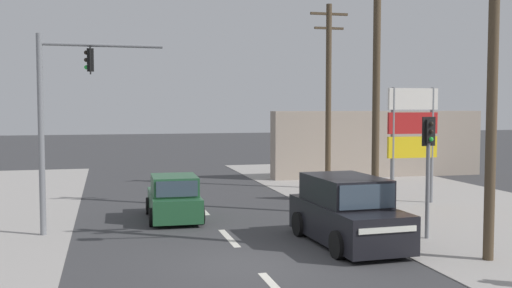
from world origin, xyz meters
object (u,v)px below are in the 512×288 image
at_px(utility_pole_midground_right, 377,53).
at_px(shopping_plaza_sign, 413,129).
at_px(utility_pole_foreground_right, 488,45).
at_px(traffic_signal_mast, 60,107).
at_px(pedestal_signal_right_kerb, 428,156).
at_px(utility_pole_background_right, 328,92).
at_px(suv_crossing_left, 347,213).
at_px(hatchback_receding_far, 174,199).

xyz_separation_m(utility_pole_midground_right, shopping_plaza_sign, (2.56, 2.05, -2.72)).
relative_size(utility_pole_foreground_right, shopping_plaza_sign, 2.17).
xyz_separation_m(utility_pole_foreground_right, traffic_signal_mast, (-10.44, 5.78, -1.52)).
xyz_separation_m(utility_pole_foreground_right, pedestal_signal_right_kerb, (-0.09, 2.55, -2.94)).
height_order(utility_pole_background_right, pedestal_signal_right_kerb, utility_pole_background_right).
relative_size(pedestal_signal_right_kerb, suv_crossing_left, 0.77).
height_order(utility_pole_foreground_right, utility_pole_midground_right, utility_pole_midground_right).
xyz_separation_m(utility_pole_foreground_right, shopping_plaza_sign, (2.60, 8.37, -2.37)).
xyz_separation_m(utility_pole_midground_right, pedestal_signal_right_kerb, (-0.13, -3.77, -3.28)).
relative_size(utility_pole_background_right, pedestal_signal_right_kerb, 2.40).
height_order(utility_pole_foreground_right, pedestal_signal_right_kerb, utility_pole_foreground_right).
bearing_deg(utility_pole_foreground_right, traffic_signal_mast, 151.04).
xyz_separation_m(hatchback_receding_far, suv_crossing_left, (4.30, -4.83, 0.18)).
bearing_deg(shopping_plaza_sign, suv_crossing_left, -131.79).
distance_m(utility_pole_background_right, hatchback_receding_far, 10.43).
distance_m(utility_pole_midground_right, hatchback_receding_far, 8.62).
bearing_deg(utility_pole_foreground_right, suv_crossing_left, 135.48).
relative_size(hatchback_receding_far, suv_crossing_left, 0.80).
distance_m(hatchback_receding_far, suv_crossing_left, 6.47).
relative_size(utility_pole_midground_right, traffic_signal_mast, 1.82).
height_order(traffic_signal_mast, shopping_plaza_sign, traffic_signal_mast).
bearing_deg(pedestal_signal_right_kerb, suv_crossing_left, 179.78).
bearing_deg(hatchback_receding_far, utility_pole_foreground_right, -46.96).
distance_m(utility_pole_foreground_right, pedestal_signal_right_kerb, 3.89).
relative_size(utility_pole_midground_right, hatchback_receding_far, 2.97).
xyz_separation_m(shopping_plaza_sign, hatchback_receding_far, (-9.50, -0.98, -2.28)).
distance_m(utility_pole_background_right, pedestal_signal_right_kerb, 10.87).
distance_m(utility_pole_midground_right, suv_crossing_left, 6.66).
distance_m(utility_pole_midground_right, pedestal_signal_right_kerb, 5.00).
height_order(utility_pole_background_right, shopping_plaza_sign, utility_pole_background_right).
relative_size(shopping_plaza_sign, hatchback_receding_far, 1.25).
bearing_deg(shopping_plaza_sign, hatchback_receding_far, -174.12).
height_order(utility_pole_background_right, suv_crossing_left, utility_pole_background_right).
height_order(utility_pole_midground_right, shopping_plaza_sign, utility_pole_midground_right).
height_order(utility_pole_foreground_right, shopping_plaza_sign, utility_pole_foreground_right).
distance_m(utility_pole_midground_right, utility_pole_background_right, 7.01).
xyz_separation_m(pedestal_signal_right_kerb, hatchback_receding_far, (-6.81, 4.84, -1.71)).
bearing_deg(utility_pole_background_right, traffic_signal_mast, -146.92).
xyz_separation_m(utility_pole_background_right, pedestal_signal_right_kerb, (-0.99, -10.62, -2.09)).
xyz_separation_m(utility_pole_midground_right, utility_pole_background_right, (0.86, 6.85, -1.20)).
xyz_separation_m(pedestal_signal_right_kerb, suv_crossing_left, (-2.51, 0.01, -1.53)).
bearing_deg(hatchback_receding_far, suv_crossing_left, -48.33).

